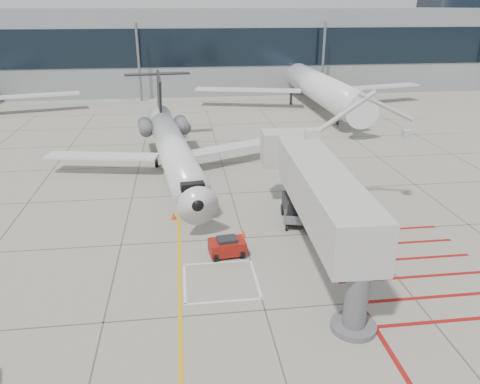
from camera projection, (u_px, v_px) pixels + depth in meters
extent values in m
plane|color=#9B9786|center=(253.00, 269.00, 27.38)|extent=(260.00, 260.00, 0.00)
cone|color=#E0400B|center=(174.00, 216.00, 33.71)|extent=(0.38, 0.38, 0.53)
cone|color=#F94B0D|center=(243.00, 233.00, 31.16)|extent=(0.38, 0.38, 0.52)
cube|color=gray|center=(249.00, 47.00, 90.45)|extent=(180.00, 28.00, 14.00)
cube|color=black|center=(262.00, 47.00, 77.14)|extent=(180.00, 0.10, 6.00)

